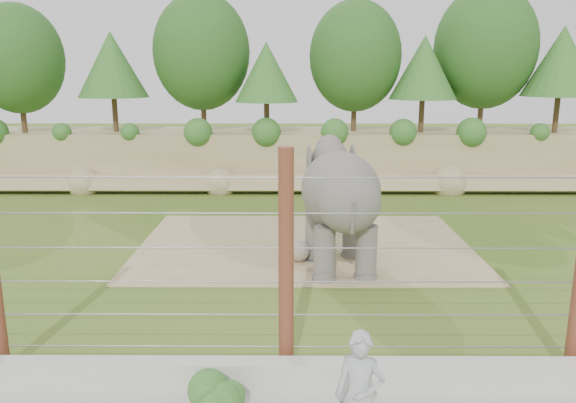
{
  "coord_description": "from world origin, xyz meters",
  "views": [
    {
      "loc": [
        0.08,
        -13.46,
        5.17
      ],
      "look_at": [
        0.0,
        2.0,
        1.6
      ],
      "focal_mm": 35.0,
      "sensor_mm": 36.0,
      "label": 1
    }
  ],
  "objects_px": {
    "elephant": "(340,208)",
    "barrier_fence": "(286,265)",
    "zookeeper": "(359,397)",
    "stone_ball": "(299,251)"
  },
  "relations": [
    {
      "from": "elephant",
      "to": "barrier_fence",
      "type": "height_order",
      "value": "barrier_fence"
    },
    {
      "from": "zookeeper",
      "to": "elephant",
      "type": "bearing_deg",
      "value": 105.78
    },
    {
      "from": "elephant",
      "to": "stone_ball",
      "type": "distance_m",
      "value": 1.78
    },
    {
      "from": "elephant",
      "to": "zookeeper",
      "type": "xyz_separation_m",
      "value": [
        -0.38,
        -7.69,
        -0.72
      ]
    },
    {
      "from": "barrier_fence",
      "to": "zookeeper",
      "type": "relative_size",
      "value": 11.01
    },
    {
      "from": "barrier_fence",
      "to": "zookeeper",
      "type": "height_order",
      "value": "barrier_fence"
    },
    {
      "from": "elephant",
      "to": "stone_ball",
      "type": "bearing_deg",
      "value": 150.96
    },
    {
      "from": "stone_ball",
      "to": "zookeeper",
      "type": "relative_size",
      "value": 0.32
    },
    {
      "from": "stone_ball",
      "to": "barrier_fence",
      "type": "xyz_separation_m",
      "value": [
        -0.3,
        -5.93,
        1.68
      ]
    },
    {
      "from": "elephant",
      "to": "stone_ball",
      "type": "height_order",
      "value": "elephant"
    }
  ]
}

